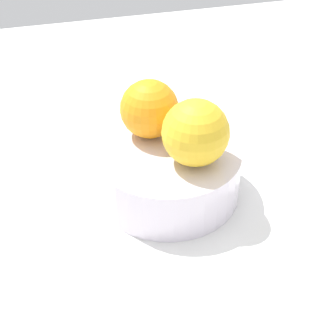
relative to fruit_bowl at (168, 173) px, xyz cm
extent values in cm
cube|color=white|center=(0.00, 0.00, -3.74)|extent=(110.00, 110.00, 2.00)
cylinder|color=silver|center=(0.00, 0.00, -2.34)|extent=(9.84, 9.84, 0.80)
cylinder|color=silver|center=(0.00, 0.00, 0.13)|extent=(15.86, 15.86, 5.73)
sphere|color=orange|center=(-3.73, -1.04, 6.20)|extent=(6.42, 6.42, 6.42)
sphere|color=yellow|center=(2.41, 2.18, 6.44)|extent=(6.89, 6.89, 6.89)
camera|label=1|loc=(41.94, -11.75, 33.84)|focal=53.58mm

